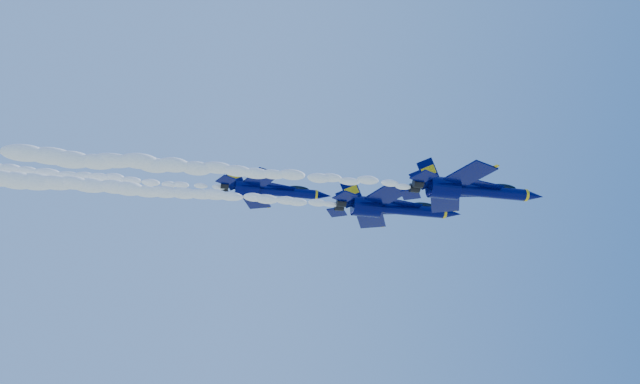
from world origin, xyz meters
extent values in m
cylinder|color=#00033C|center=(20.31, -14.47, 149.54)|extent=(9.50, 1.58, 1.58)
ellipsoid|color=#00033C|center=(13.66, -14.47, 149.49)|extent=(1.65, 2.85, 6.75)
cone|color=#00033C|center=(26.44, -14.47, 149.54)|extent=(2.74, 1.58, 1.58)
cylinder|color=gold|center=(25.17, -14.47, 149.54)|extent=(0.37, 1.65, 1.65)
ellipsoid|color=black|center=(22.11, -14.47, 150.33)|extent=(3.80, 1.23, 1.04)
cube|color=gold|center=(22.11, -14.47, 150.02)|extent=(4.43, 1.06, 0.19)
cube|color=#00033C|center=(15.56, -18.69, 149.54)|extent=(5.66, 6.71, 0.19)
cube|color=#00033C|center=(15.56, -10.25, 149.54)|extent=(5.66, 6.71, 0.19)
cube|color=gold|center=(17.04, -18.69, 149.65)|extent=(2.55, 5.29, 0.11)
cube|color=gold|center=(17.04, -10.25, 149.65)|extent=(2.55, 5.29, 0.11)
cube|color=#00033C|center=(11.34, -15.58, 151.13)|extent=(3.44, 1.09, 3.70)
cube|color=#00033C|center=(11.34, -13.36, 151.13)|extent=(3.44, 1.09, 3.70)
cylinder|color=black|center=(9.97, -15.16, 149.44)|extent=(1.27, 1.16, 1.16)
cylinder|color=black|center=(9.97, -13.79, 149.44)|extent=(1.27, 1.16, 1.16)
cube|color=gold|center=(17.15, -14.47, 150.37)|extent=(11.61, 0.37, 0.08)
ellipsoid|color=white|center=(-14.67, -14.47, 149.14)|extent=(48.22, 2.35, 2.12)
cylinder|color=#00033C|center=(14.13, -0.88, 152.58)|extent=(10.14, 1.69, 1.69)
ellipsoid|color=#00033C|center=(7.04, -0.88, 152.52)|extent=(1.76, 3.04, 7.21)
cone|color=#00033C|center=(20.67, -0.88, 152.58)|extent=(2.93, 1.69, 1.69)
cylinder|color=gold|center=(19.32, -0.88, 152.58)|extent=(0.39, 1.76, 1.76)
ellipsoid|color=black|center=(16.05, -0.88, 153.42)|extent=(4.06, 1.32, 1.12)
cube|color=gold|center=(16.05, -0.88, 153.08)|extent=(4.73, 1.13, 0.20)
cube|color=#00033C|center=(9.06, -5.38, 152.58)|extent=(6.04, 7.16, 0.20)
cube|color=#00033C|center=(9.06, 3.63, 152.58)|extent=(6.04, 7.16, 0.20)
cube|color=gold|center=(10.64, -5.38, 152.69)|extent=(2.72, 5.64, 0.11)
cube|color=gold|center=(10.64, 3.63, 152.69)|extent=(2.72, 5.64, 0.11)
cube|color=#00033C|center=(4.56, -2.06, 154.27)|extent=(3.67, 1.16, 3.95)
cube|color=#00033C|center=(4.56, 0.31, 154.27)|extent=(3.67, 1.16, 3.95)
cylinder|color=black|center=(3.09, -1.61, 152.46)|extent=(1.35, 1.24, 1.24)
cylinder|color=black|center=(3.09, -0.14, 152.46)|extent=(1.35, 1.24, 1.24)
cube|color=gold|center=(10.75, -0.88, 153.46)|extent=(12.40, 0.39, 0.09)
ellipsoid|color=white|center=(-21.58, -0.88, 152.16)|extent=(48.22, 2.51, 2.26)
cylinder|color=#00033C|center=(-4.27, 3.38, 155.88)|extent=(8.84, 1.47, 1.47)
ellipsoid|color=#00033C|center=(-10.46, 3.38, 155.83)|extent=(1.53, 2.65, 6.29)
cone|color=#00033C|center=(1.43, 3.38, 155.88)|extent=(2.56, 1.47, 1.47)
cylinder|color=gold|center=(0.25, 3.38, 155.88)|extent=(0.34, 1.53, 1.53)
ellipsoid|color=black|center=(-2.60, 3.38, 156.62)|extent=(3.54, 1.15, 0.97)
cube|color=gold|center=(-2.60, 3.38, 156.32)|extent=(4.13, 0.98, 0.18)
cube|color=#00033C|center=(-8.70, -0.55, 155.88)|extent=(5.27, 6.25, 0.18)
cube|color=#00033C|center=(-8.70, 7.31, 155.88)|extent=(5.27, 6.25, 0.18)
cube|color=gold|center=(-7.32, -0.55, 155.98)|extent=(2.37, 4.92, 0.10)
cube|color=gold|center=(-7.32, 7.31, 155.98)|extent=(2.37, 4.92, 0.10)
cube|color=#00033C|center=(-12.63, 2.35, 157.36)|extent=(3.20, 1.01, 3.45)
cube|color=#00033C|center=(-12.63, 4.41, 157.36)|extent=(3.20, 1.01, 3.45)
cylinder|color=black|center=(-13.90, 2.74, 155.78)|extent=(1.18, 1.08, 1.08)
cylinder|color=black|center=(-13.90, 4.02, 155.78)|extent=(1.18, 1.08, 1.08)
cube|color=gold|center=(-7.22, 3.38, 156.65)|extent=(10.81, 0.34, 0.08)
ellipsoid|color=white|center=(-38.50, 3.38, 155.48)|extent=(48.22, 2.19, 1.97)
camera|label=1|loc=(-16.07, -81.92, 112.81)|focal=35.00mm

